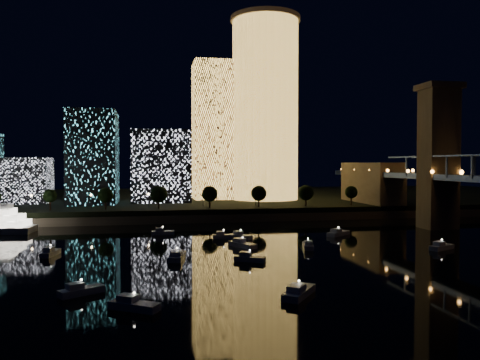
% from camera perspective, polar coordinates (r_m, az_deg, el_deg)
% --- Properties ---
extents(ground, '(520.00, 520.00, 0.00)m').
position_cam_1_polar(ground, '(104.14, 7.98, -10.48)').
color(ground, black).
rests_on(ground, ground).
extents(far_bank, '(420.00, 160.00, 5.00)m').
position_cam_1_polar(far_bank, '(259.12, -3.47, -2.42)').
color(far_bank, black).
rests_on(far_bank, ground).
extents(seawall, '(420.00, 6.00, 3.00)m').
position_cam_1_polar(seawall, '(182.46, -0.34, -4.60)').
color(seawall, '#6B5E4C').
rests_on(seawall, ground).
extents(tower_cylindrical, '(34.00, 34.00, 88.54)m').
position_cam_1_polar(tower_cylindrical, '(231.70, 3.09, 8.67)').
color(tower_cylindrical, gold).
rests_on(tower_cylindrical, far_bank).
extents(tower_rectangular, '(21.29, 21.29, 67.73)m').
position_cam_1_polar(tower_rectangular, '(235.34, -3.11, 5.99)').
color(tower_rectangular, gold).
rests_on(tower_rectangular, far_bank).
extents(midrise_blocks, '(106.54, 32.10, 40.45)m').
position_cam_1_polar(midrise_blocks, '(220.34, -19.44, 1.69)').
color(midrise_blocks, silver).
rests_on(midrise_blocks, far_bank).
extents(motorboats, '(104.92, 80.67, 2.78)m').
position_cam_1_polar(motorboats, '(115.03, 1.18, -8.85)').
color(motorboats, silver).
rests_on(motorboats, ground).
extents(esplanade_trees, '(165.55, 6.60, 8.80)m').
position_cam_1_polar(esplanade_trees, '(184.71, -9.26, -1.75)').
color(esplanade_trees, black).
rests_on(esplanade_trees, far_bank).
extents(street_lamps, '(132.70, 0.70, 5.65)m').
position_cam_1_polar(street_lamps, '(190.74, -11.11, -2.08)').
color(street_lamps, black).
rests_on(street_lamps, far_bank).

